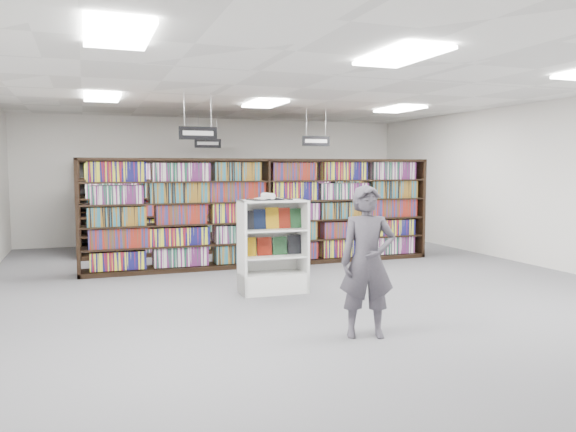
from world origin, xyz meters
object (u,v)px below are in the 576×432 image
object	(u,v)px
bookshelf_row_near	(265,212)
shopper	(367,262)
endcap_display	(272,261)
open_book	(269,198)

from	to	relation	value
bookshelf_row_near	shopper	world-z (taller)	bookshelf_row_near
bookshelf_row_near	endcap_display	size ratio (longest dim) A/B	4.87
endcap_display	shopper	xyz separation A→B (m)	(0.29, -2.55, 0.38)
bookshelf_row_near	open_book	world-z (taller)	bookshelf_row_near
bookshelf_row_near	open_book	bearing A→B (deg)	-106.18
bookshelf_row_near	open_book	distance (m)	2.49
open_book	shopper	distance (m)	2.64
open_book	shopper	size ratio (longest dim) A/B	0.39
endcap_display	open_book	world-z (taller)	open_book
endcap_display	shopper	distance (m)	2.60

